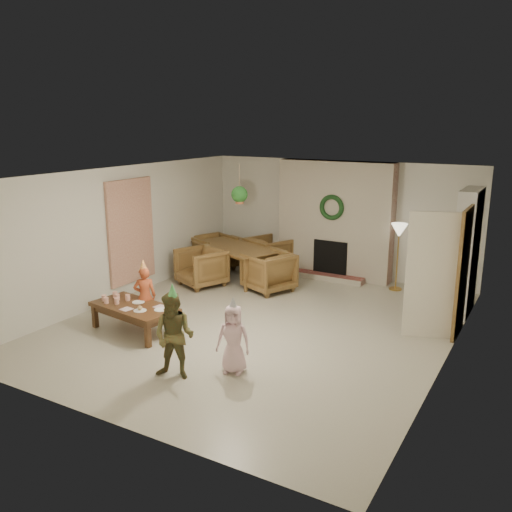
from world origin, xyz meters
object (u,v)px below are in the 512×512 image
Objects in this scene: child_plaid at (174,336)px; dining_chair_near at (201,267)px; child_pink at (233,339)px; dining_chair_far at (269,254)px; coffee_table_top at (134,307)px; dining_chair_right at (269,272)px; child_red at (145,296)px; dining_chair_left at (214,253)px; dining_table at (236,262)px.

dining_chair_near is at bearing 106.49° from child_plaid.
child_pink reaches higher than dining_chair_near.
dining_chair_near is 1.78m from dining_chair_far.
child_pink reaches higher than coffee_table_top.
child_plaid is at bearing -22.83° from coffee_table_top.
dining_chair_near and dining_chair_far have the same top height.
child_red reaches higher than dining_chair_right.
coffee_table_top is 1.84m from child_plaid.
dining_chair_left is at bearing 112.43° from child_pink.
dining_table is 2.34× the size of dining_chair_left.
coffee_table_top is 1.44× the size of child_red.
child_red is at bearing 104.64° from coffee_table_top.
dining_chair_right is 0.86× the size of child_red.
dining_chair_left is 2.00m from dining_chair_right.
coffee_table_top is (0.17, -3.39, 0.06)m from dining_table.
dining_chair_left is (-0.48, 1.16, 0.00)m from dining_chair_near.
dining_chair_right reaches higher than coffee_table_top.
dining_chair_right is 3.98m from child_plaid.
dining_chair_right is 0.60× the size of coffee_table_top.
dining_chair_far is at bearing 91.00° from child_plaid.
dining_chair_right is 3.08m from coffee_table_top.
child_pink is (2.18, -0.73, -0.02)m from child_red.
dining_chair_far reaches higher than dining_table.
child_plaid reaches higher than dining_chair_near.
dining_chair_near and dining_chair_left have the same top height.
child_red is (-0.21, -3.91, 0.11)m from dining_chair_far.
dining_chair_far is 1.00× the size of dining_chair_right.
child_pink is (2.32, -3.82, 0.12)m from dining_table.
child_plaid is at bearing 101.59° from child_red.
dining_chair_left reaches higher than dining_table.
dining_chair_right is 0.74× the size of child_plaid.
child_pink is at bearing 27.52° from child_plaid.
dining_chair_near is 4.01m from child_pink.
dining_chair_far is 1.42m from dining_chair_right.
dining_table is 3.09m from child_red.
coffee_table_top is 1.52× the size of child_pink.
dining_chair_left is (-0.82, 0.34, 0.04)m from dining_table.
dining_chair_near is 0.91× the size of child_pink.
dining_chair_right is 3.63m from child_pink.
child_pink is at bearing -120.21° from dining_chair_left.
dining_table is at bearing -90.00° from dining_chair_left.
dining_chair_far is 3.91m from child_red.
dining_table is 4.68m from child_plaid.
dining_chair_far is 5.04m from child_pink.
child_red is at bearing -141.65° from dining_chair_left.
child_plaid is at bearing 33.06° from dining_chair_right.
child_plaid reaches higher than dining_chair_left.
dining_table is 1.40× the size of coffee_table_top.
dining_chair_left is 5.22m from child_pink.
dining_chair_near is 1.00× the size of dining_chair_right.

